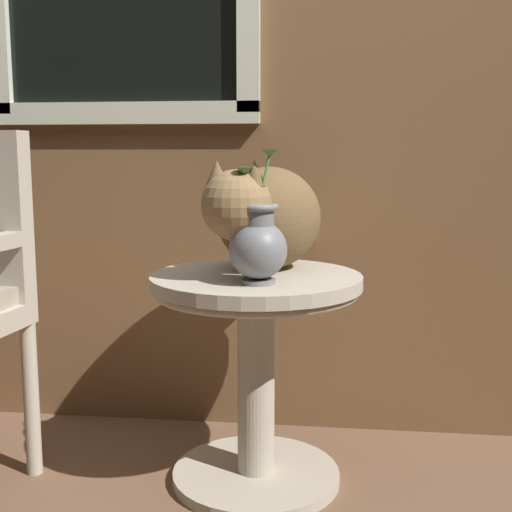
# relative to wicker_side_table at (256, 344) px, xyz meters

# --- Properties ---
(back_wall) EXTENTS (4.00, 0.07, 2.60)m
(back_wall) POSITION_rel_wicker_side_table_xyz_m (-0.10, 0.41, 0.91)
(back_wall) COLOR brown
(back_wall) RESTS_ON ground_plane
(wicker_side_table) EXTENTS (0.57, 0.57, 0.59)m
(wicker_side_table) POSITION_rel_wicker_side_table_xyz_m (0.00, 0.00, 0.00)
(wicker_side_table) COLOR #B2A893
(wicker_side_table) RESTS_ON ground_plane
(cat) EXTENTS (0.37, 0.64, 0.31)m
(cat) POSITION_rel_wicker_side_table_xyz_m (0.01, 0.07, 0.34)
(cat) COLOR brown
(cat) RESTS_ON wicker_side_table
(pewter_vase_with_ivy) EXTENTS (0.15, 0.15, 0.33)m
(pewter_vase_with_ivy) POSITION_rel_wicker_side_table_xyz_m (0.02, -0.13, 0.29)
(pewter_vase_with_ivy) COLOR slate
(pewter_vase_with_ivy) RESTS_ON wicker_side_table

